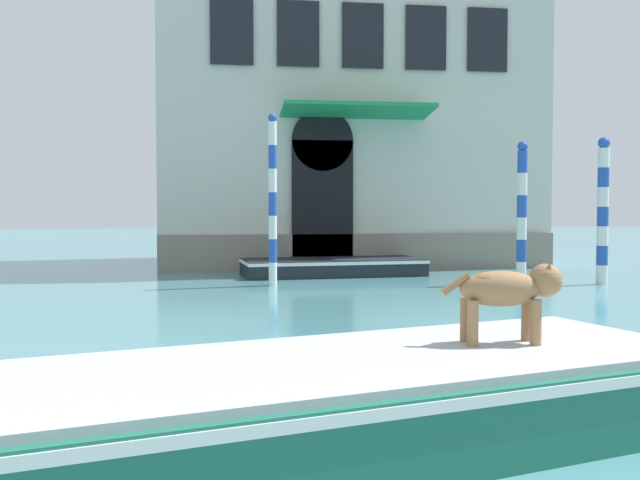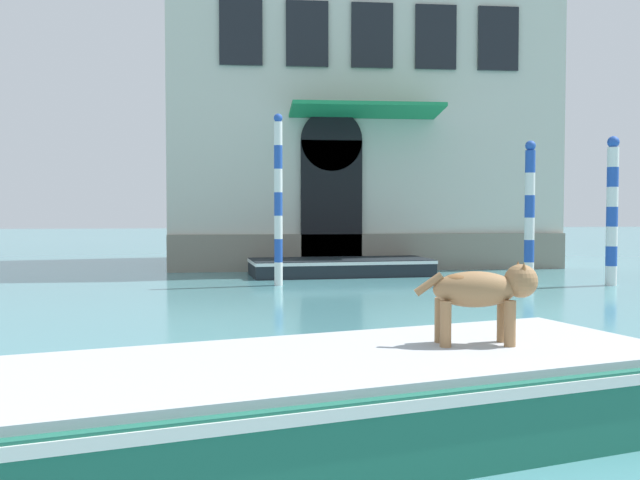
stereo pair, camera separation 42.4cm
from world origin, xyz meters
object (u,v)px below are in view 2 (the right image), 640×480
at_px(mooring_pole_2, 530,212).
at_px(boat_foreground, 228,407).
at_px(dog_on_deck, 484,291).
at_px(mooring_pole_1, 612,210).
at_px(boat_moored_near_palazzo, 340,267).
at_px(mooring_pole_0, 278,199).

bearing_deg(mooring_pole_2, boat_foreground, -121.43).
xyz_separation_m(dog_on_deck, mooring_pole_1, (6.35, 9.94, 0.59)).
distance_m(boat_moored_near_palazzo, mooring_pole_1, 6.65).
bearing_deg(mooring_pole_0, boat_moored_near_palazzo, 52.36).
bearing_deg(mooring_pole_2, mooring_pole_1, -14.37).
bearing_deg(boat_foreground, mooring_pole_1, 35.10).
relative_size(boat_foreground, mooring_pole_2, 2.36).
distance_m(boat_foreground, mooring_pole_0, 11.53).
xyz_separation_m(boat_foreground, dog_on_deck, (2.09, 0.57, 0.75)).
distance_m(boat_foreground, mooring_pole_2, 12.91).
bearing_deg(boat_foreground, mooring_pole_2, 42.41).
relative_size(dog_on_deck, boat_moored_near_palazzo, 0.22).
relative_size(boat_foreground, mooring_pole_1, 2.30).
xyz_separation_m(boat_moored_near_palazzo, mooring_pole_0, (-1.72, -2.23, 1.71)).
bearing_deg(mooring_pole_0, dog_on_deck, -84.32).
height_order(mooring_pole_0, mooring_pole_2, mooring_pole_0).
xyz_separation_m(boat_foreground, mooring_pole_2, (6.70, 10.96, 1.30)).
bearing_deg(mooring_pole_1, mooring_pole_0, 173.43).
relative_size(boat_moored_near_palazzo, mooring_pole_0, 1.24).
xyz_separation_m(dog_on_deck, mooring_pole_2, (4.61, 10.39, 0.55)).
bearing_deg(boat_moored_near_palazzo, mooring_pole_1, -33.48).
distance_m(boat_moored_near_palazzo, mooring_pole_0, 3.30).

